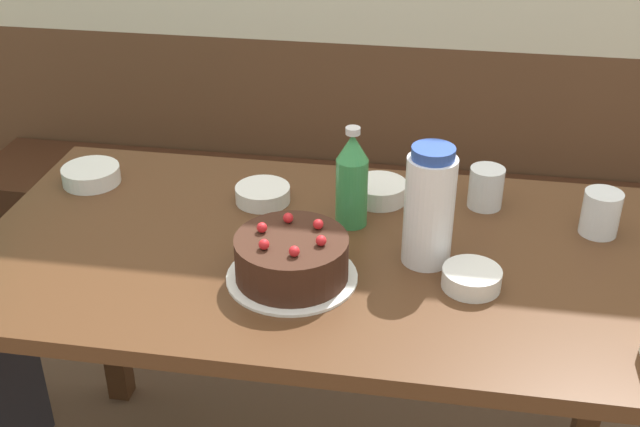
{
  "coord_description": "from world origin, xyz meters",
  "views": [
    {
      "loc": [
        0.22,
        -1.36,
        1.64
      ],
      "look_at": [
        -0.02,
        0.05,
        0.83
      ],
      "focal_mm": 45.0,
      "sensor_mm": 36.0,
      "label": 1
    }
  ],
  "objects_px": {
    "bowl_soup_white": "(472,278)",
    "bench_seat": "(365,255)",
    "water_pitcher": "(429,207)",
    "bowl_side_dish": "(263,194)",
    "soju_bottle": "(352,179)",
    "bowl_sauce_shallow": "(379,191)",
    "glass_tumbler_short": "(601,213)",
    "birthday_cake": "(292,259)",
    "glass_water_tall": "(486,187)",
    "bowl_rice_small": "(91,175)"
  },
  "relations": [
    {
      "from": "bowl_soup_white",
      "to": "bench_seat",
      "type": "bearing_deg",
      "value": 107.65
    },
    {
      "from": "water_pitcher",
      "to": "bowl_side_dish",
      "type": "distance_m",
      "value": 0.43
    },
    {
      "from": "bowl_soup_white",
      "to": "bowl_side_dish",
      "type": "height_order",
      "value": "bowl_soup_white"
    },
    {
      "from": "soju_bottle",
      "to": "bowl_sauce_shallow",
      "type": "distance_m",
      "value": 0.15
    },
    {
      "from": "water_pitcher",
      "to": "glass_tumbler_short",
      "type": "xyz_separation_m",
      "value": [
        0.35,
        0.16,
        -0.07
      ]
    },
    {
      "from": "birthday_cake",
      "to": "bowl_sauce_shallow",
      "type": "bearing_deg",
      "value": 68.72
    },
    {
      "from": "bowl_soup_white",
      "to": "bowl_sauce_shallow",
      "type": "height_order",
      "value": "bowl_sauce_shallow"
    },
    {
      "from": "water_pitcher",
      "to": "bowl_sauce_shallow",
      "type": "height_order",
      "value": "water_pitcher"
    },
    {
      "from": "birthday_cake",
      "to": "bowl_soup_white",
      "type": "distance_m",
      "value": 0.34
    },
    {
      "from": "glass_water_tall",
      "to": "glass_tumbler_short",
      "type": "distance_m",
      "value": 0.24
    },
    {
      "from": "bowl_rice_small",
      "to": "birthday_cake",
      "type": "bearing_deg",
      "value": -30.08
    },
    {
      "from": "bench_seat",
      "to": "soju_bottle",
      "type": "distance_m",
      "value": 0.97
    },
    {
      "from": "soju_bottle",
      "to": "bench_seat",
      "type": "bearing_deg",
      "value": 93.17
    },
    {
      "from": "soju_bottle",
      "to": "bowl_soup_white",
      "type": "bearing_deg",
      "value": -38.03
    },
    {
      "from": "bowl_sauce_shallow",
      "to": "bowl_soup_white",
      "type": "bearing_deg",
      "value": -56.74
    },
    {
      "from": "soju_bottle",
      "to": "bowl_side_dish",
      "type": "bearing_deg",
      "value": 162.83
    },
    {
      "from": "water_pitcher",
      "to": "bowl_rice_small",
      "type": "height_order",
      "value": "water_pitcher"
    },
    {
      "from": "bench_seat",
      "to": "bowl_rice_small",
      "type": "relative_size",
      "value": 19.07
    },
    {
      "from": "glass_tumbler_short",
      "to": "water_pitcher",
      "type": "bearing_deg",
      "value": -154.87
    },
    {
      "from": "bench_seat",
      "to": "birthday_cake",
      "type": "relative_size",
      "value": 10.1
    },
    {
      "from": "bowl_rice_small",
      "to": "water_pitcher",
      "type": "bearing_deg",
      "value": -14.62
    },
    {
      "from": "birthday_cake",
      "to": "glass_tumbler_short",
      "type": "xyz_separation_m",
      "value": [
        0.6,
        0.27,
        0.0
      ]
    },
    {
      "from": "water_pitcher",
      "to": "bowl_rice_small",
      "type": "bearing_deg",
      "value": 165.38
    },
    {
      "from": "birthday_cake",
      "to": "bowl_side_dish",
      "type": "relative_size",
      "value": 2.06
    },
    {
      "from": "bowl_sauce_shallow",
      "to": "bench_seat",
      "type": "bearing_deg",
      "value": 98.28
    },
    {
      "from": "bowl_sauce_shallow",
      "to": "glass_water_tall",
      "type": "xyz_separation_m",
      "value": [
        0.23,
        0.01,
        0.02
      ]
    },
    {
      "from": "bowl_rice_small",
      "to": "glass_tumbler_short",
      "type": "height_order",
      "value": "glass_tumbler_short"
    },
    {
      "from": "bowl_soup_white",
      "to": "bowl_side_dish",
      "type": "distance_m",
      "value": 0.53
    },
    {
      "from": "soju_bottle",
      "to": "glass_tumbler_short",
      "type": "distance_m",
      "value": 0.52
    },
    {
      "from": "soju_bottle",
      "to": "bowl_side_dish",
      "type": "height_order",
      "value": "soju_bottle"
    },
    {
      "from": "bowl_soup_white",
      "to": "glass_tumbler_short",
      "type": "xyz_separation_m",
      "value": [
        0.26,
        0.24,
        0.03
      ]
    },
    {
      "from": "birthday_cake",
      "to": "bowl_soup_white",
      "type": "bearing_deg",
      "value": 4.66
    },
    {
      "from": "water_pitcher",
      "to": "bowl_sauce_shallow",
      "type": "distance_m",
      "value": 0.28
    },
    {
      "from": "bowl_side_dish",
      "to": "bowl_rice_small",
      "type": "bearing_deg",
      "value": 176.91
    },
    {
      "from": "bowl_soup_white",
      "to": "soju_bottle",
      "type": "bearing_deg",
      "value": 141.97
    },
    {
      "from": "bench_seat",
      "to": "glass_tumbler_short",
      "type": "xyz_separation_m",
      "value": [
        0.55,
        -0.68,
        0.59
      ]
    },
    {
      "from": "bench_seat",
      "to": "soju_bottle",
      "type": "bearing_deg",
      "value": -86.83
    },
    {
      "from": "birthday_cake",
      "to": "glass_water_tall",
      "type": "height_order",
      "value": "birthday_cake"
    },
    {
      "from": "bowl_side_dish",
      "to": "bowl_sauce_shallow",
      "type": "height_order",
      "value": "bowl_sauce_shallow"
    },
    {
      "from": "bowl_sauce_shallow",
      "to": "glass_water_tall",
      "type": "distance_m",
      "value": 0.23
    },
    {
      "from": "water_pitcher",
      "to": "glass_tumbler_short",
      "type": "bearing_deg",
      "value": 25.13
    },
    {
      "from": "bowl_rice_small",
      "to": "bench_seat",
      "type": "bearing_deg",
      "value": 47.59
    },
    {
      "from": "bowl_rice_small",
      "to": "bowl_sauce_shallow",
      "type": "bearing_deg",
      "value": 2.34
    },
    {
      "from": "glass_water_tall",
      "to": "bowl_side_dish",
      "type": "bearing_deg",
      "value": -173.03
    },
    {
      "from": "bowl_rice_small",
      "to": "soju_bottle",
      "type": "bearing_deg",
      "value": -7.92
    },
    {
      "from": "bowl_rice_small",
      "to": "glass_water_tall",
      "type": "bearing_deg",
      "value": 2.37
    },
    {
      "from": "glass_tumbler_short",
      "to": "bowl_rice_small",
      "type": "bearing_deg",
      "value": 177.91
    },
    {
      "from": "bench_seat",
      "to": "birthday_cake",
      "type": "height_order",
      "value": "birthday_cake"
    },
    {
      "from": "soju_bottle",
      "to": "birthday_cake",
      "type": "bearing_deg",
      "value": -110.34
    },
    {
      "from": "bench_seat",
      "to": "birthday_cake",
      "type": "bearing_deg",
      "value": -92.62
    }
  ]
}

